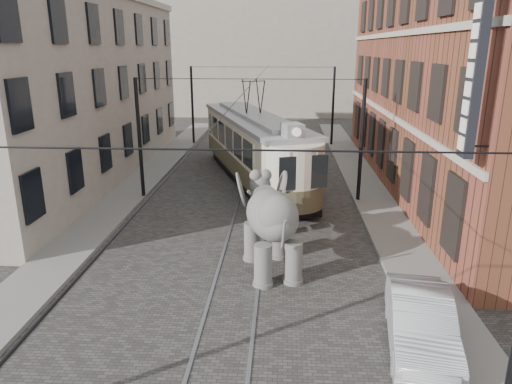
{
  "coord_description": "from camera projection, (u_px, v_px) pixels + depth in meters",
  "views": [
    {
      "loc": [
        1.44,
        -16.69,
        7.37
      ],
      "look_at": [
        0.45,
        0.54,
        2.1
      ],
      "focal_mm": 33.34,
      "sensor_mm": 36.0,
      "label": 1
    }
  ],
  "objects": [
    {
      "name": "sidewalk_left",
      "position": [
        77.0,
        243.0,
        18.5
      ],
      "size": [
        2.0,
        60.0,
        0.15
      ],
      "primitive_type": "cube",
      "color": "slate",
      "rests_on": "ground"
    },
    {
      "name": "distant_block",
      "position": [
        272.0,
        51.0,
        54.32
      ],
      "size": [
        28.0,
        10.0,
        14.0
      ],
      "primitive_type": "cube",
      "color": "gray",
      "rests_on": "ground"
    },
    {
      "name": "tram",
      "position": [
        253.0,
        132.0,
        26.57
      ],
      "size": [
        7.41,
        14.45,
        5.66
      ],
      "primitive_type": null,
      "rotation": [
        0.0,
        0.0,
        0.33
      ],
      "color": "beige",
      "rests_on": "ground"
    },
    {
      "name": "sidewalk_right",
      "position": [
        403.0,
        250.0,
        17.82
      ],
      "size": [
        2.0,
        60.0,
        0.15
      ],
      "primitive_type": "cube",
      "color": "slate",
      "rests_on": "ground"
    },
    {
      "name": "parked_car",
      "position": [
        421.0,
        323.0,
        11.97
      ],
      "size": [
        2.13,
        4.5,
        1.43
      ],
      "primitive_type": "imported",
      "rotation": [
        0.0,
        0.0,
        -0.15
      ],
      "color": "#A7A6AB",
      "rests_on": "ground"
    },
    {
      "name": "ground",
      "position": [
        243.0,
        248.0,
        18.17
      ],
      "size": [
        120.0,
        120.0,
        0.0
      ],
      "primitive_type": "plane",
      "color": "#45423F"
    },
    {
      "name": "catenary",
      "position": [
        248.0,
        145.0,
        22.08
      ],
      "size": [
        11.0,
        30.2,
        6.0
      ],
      "primitive_type": null,
      "color": "black",
      "rests_on": "ground"
    },
    {
      "name": "brick_building",
      "position": [
        470.0,
        75.0,
        24.4
      ],
      "size": [
        8.0,
        26.0,
        12.0
      ],
      "primitive_type": "cube",
      "color": "brown",
      "rests_on": "ground"
    },
    {
      "name": "elephant",
      "position": [
        272.0,
        228.0,
        15.94
      ],
      "size": [
        3.96,
        5.63,
        3.12
      ],
      "primitive_type": null,
      "rotation": [
        0.0,
        0.0,
        0.24
      ],
      "color": "slate",
      "rests_on": "ground"
    },
    {
      "name": "tram_rails",
      "position": [
        243.0,
        248.0,
        18.16
      ],
      "size": [
        1.54,
        80.0,
        0.02
      ],
      "primitive_type": null,
      "color": "slate",
      "rests_on": "ground"
    },
    {
      "name": "stucco_building",
      "position": [
        64.0,
        91.0,
        26.86
      ],
      "size": [
        7.0,
        24.0,
        10.0
      ],
      "primitive_type": "cube",
      "color": "gray",
      "rests_on": "ground"
    }
  ]
}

